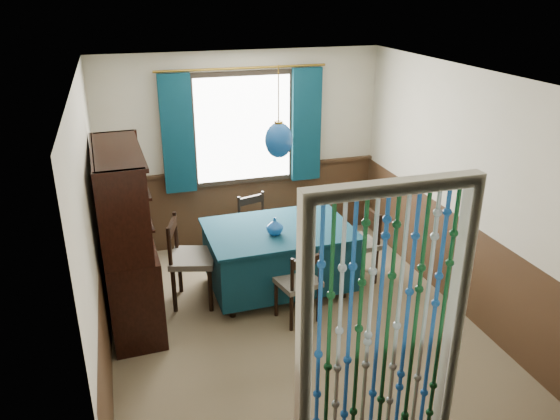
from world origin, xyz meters
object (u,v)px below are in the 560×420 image
object	(u,v)px
chair_right	(360,243)
vase_sideboard	(130,219)
vase_table	(275,227)
pendant_lamp	(279,140)
chair_near	(299,283)
bowl_shelf	(130,213)
chair_left	(190,259)
sideboard	(129,263)
chair_far	(257,227)
dining_table	(279,254)

from	to	relation	value
chair_right	vase_sideboard	distance (m)	2.58
vase_table	pendant_lamp	bearing A→B (deg)	58.42
chair_near	bowl_shelf	bearing A→B (deg)	155.67
chair_left	vase_table	xyz separation A→B (m)	(0.89, -0.16, 0.33)
chair_left	chair_right	xyz separation A→B (m)	(1.95, -0.06, -0.06)
bowl_shelf	chair_left	bearing A→B (deg)	33.69
vase_table	sideboard	bearing A→B (deg)	178.76
chair_far	pendant_lamp	xyz separation A→B (m)	(0.05, -0.75, 1.30)
chair_right	pendant_lamp	size ratio (longest dim) A/B	0.93
dining_table	chair_right	size ratio (longest dim) A/B	1.85
chair_left	vase_table	distance (m)	0.97
pendant_lamp	vase_table	distance (m)	0.92
sideboard	vase_table	distance (m)	1.54
chair_right	vase_sideboard	xyz separation A→B (m)	(-2.51, 0.16, 0.55)
chair_near	bowl_shelf	xyz separation A→B (m)	(-1.56, 0.31, 0.84)
vase_table	vase_sideboard	xyz separation A→B (m)	(-1.46, 0.26, 0.17)
chair_far	chair_left	size ratio (longest dim) A/B	0.87
dining_table	vase_sideboard	world-z (taller)	vase_sideboard
vase_table	chair_far	bearing A→B (deg)	87.92
pendant_lamp	vase_sideboard	bearing A→B (deg)	175.43
vase_table	chair_right	bearing A→B (deg)	5.44
chair_left	vase_table	size ratio (longest dim) A/B	5.69
dining_table	vase_sideboard	distance (m)	1.65
chair_near	chair_right	xyz separation A→B (m)	(0.95, 0.62, 0.02)
chair_left	pendant_lamp	size ratio (longest dim) A/B	1.04
chair_right	bowl_shelf	distance (m)	2.66
chair_near	chair_left	bearing A→B (deg)	132.27
chair_left	bowl_shelf	world-z (taller)	bowl_shelf
chair_right	vase_table	world-z (taller)	vase_table
chair_left	pendant_lamp	distance (m)	1.58
sideboard	pendant_lamp	distance (m)	1.96
chair_near	vase_table	world-z (taller)	vase_table
sideboard	chair_far	bearing A→B (deg)	26.70
dining_table	vase_sideboard	xyz separation A→B (m)	(-1.54, 0.12, 0.57)
dining_table	bowl_shelf	bearing A→B (deg)	-168.10
chair_near	pendant_lamp	world-z (taller)	pendant_lamp
vase_sideboard	pendant_lamp	bearing A→B (deg)	-4.57
dining_table	chair_right	bearing A→B (deg)	-3.13
chair_right	bowl_shelf	xyz separation A→B (m)	(-2.51, -0.32, 0.81)
chair_right	sideboard	size ratio (longest dim) A/B	0.47
bowl_shelf	chair_far	bearing A→B (deg)	36.53
chair_far	bowl_shelf	bearing A→B (deg)	20.04
chair_far	chair_left	bearing A→B (deg)	21.68
chair_near	chair_far	bearing A→B (deg)	79.52
dining_table	chair_right	world-z (taller)	chair_right
sideboard	vase_table	size ratio (longest dim) A/B	10.63
dining_table	vase_table	world-z (taller)	vase_table
dining_table	sideboard	xyz separation A→B (m)	(-1.60, -0.10, 0.18)
pendant_lamp	vase_sideboard	world-z (taller)	pendant_lamp
chair_near	pendant_lamp	xyz separation A→B (m)	(-0.02, 0.66, 1.32)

